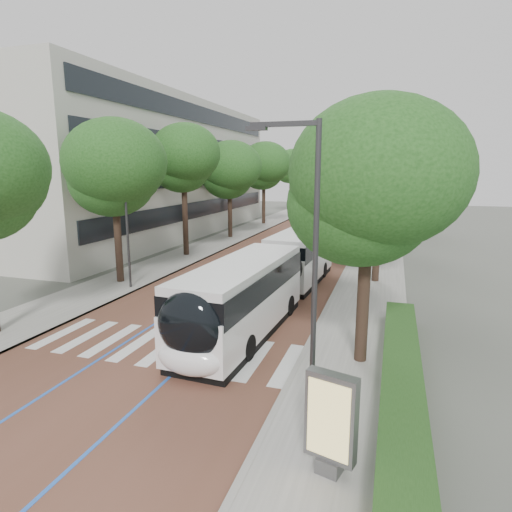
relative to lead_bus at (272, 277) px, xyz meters
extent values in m
plane|color=#51544C|center=(-2.88, -7.09, -1.63)|extent=(160.00, 160.00, 0.00)
cube|color=brown|center=(-2.88, 32.91, -1.62)|extent=(11.00, 140.00, 0.02)
cube|color=gray|center=(-10.38, 32.91, -1.57)|extent=(4.00, 140.00, 0.12)
cube|color=gray|center=(4.62, 32.91, -1.57)|extent=(4.00, 140.00, 0.12)
cube|color=gray|center=(-8.48, 32.91, -1.57)|extent=(0.20, 140.00, 0.14)
cube|color=gray|center=(2.72, 32.91, -1.57)|extent=(0.20, 140.00, 0.14)
cube|color=silver|center=(-7.68, -6.09, -1.60)|extent=(0.55, 3.60, 0.01)
cube|color=silver|center=(-6.43, -6.09, -1.60)|extent=(0.55, 3.60, 0.01)
cube|color=silver|center=(-5.18, -6.09, -1.60)|extent=(0.55, 3.60, 0.01)
cube|color=silver|center=(-3.93, -6.09, -1.60)|extent=(0.55, 3.60, 0.01)
cube|color=silver|center=(-2.68, -6.09, -1.60)|extent=(0.55, 3.60, 0.01)
cube|color=silver|center=(-1.43, -6.09, -1.60)|extent=(0.55, 3.60, 0.01)
cube|color=silver|center=(-0.18, -6.09, -1.60)|extent=(0.55, 3.60, 0.01)
cube|color=silver|center=(1.07, -6.09, -1.60)|extent=(0.55, 3.60, 0.01)
cube|color=silver|center=(2.32, -6.09, -1.60)|extent=(0.55, 3.60, 0.01)
cube|color=blue|center=(-4.48, 32.91, -1.60)|extent=(0.12, 126.00, 0.01)
cube|color=blue|center=(-1.28, 32.91, -1.60)|extent=(0.12, 126.00, 0.01)
cube|color=#B9B8AC|center=(-22.38, 20.91, 5.37)|extent=(18.00, 40.00, 14.00)
cube|color=black|center=(-13.33, 20.91, 1.37)|extent=(0.12, 38.00, 1.60)
cube|color=black|center=(-13.33, 20.91, 4.57)|extent=(0.12, 38.00, 1.60)
cube|color=black|center=(-13.33, 20.91, 7.77)|extent=(0.12, 38.00, 1.60)
cube|color=black|center=(-13.33, 20.91, 10.77)|extent=(0.12, 38.00, 1.60)
cube|color=#204618|center=(6.22, -7.09, -1.11)|extent=(1.20, 14.00, 0.80)
cylinder|color=#323335|center=(3.92, -10.09, 2.49)|extent=(0.14, 0.14, 8.00)
cube|color=#323335|center=(3.12, -10.09, 6.39)|extent=(1.70, 0.12, 0.12)
cube|color=#323335|center=(2.42, -10.09, 6.31)|extent=(0.50, 0.20, 0.10)
cylinder|color=#323335|center=(3.92, 14.91, 2.49)|extent=(0.14, 0.14, 8.00)
cube|color=#323335|center=(3.12, 14.91, 6.39)|extent=(1.70, 0.12, 0.12)
cube|color=#323335|center=(2.42, 14.91, 6.31)|extent=(0.50, 0.20, 0.10)
cylinder|color=#323335|center=(-8.98, 0.91, 2.49)|extent=(0.14, 0.14, 8.00)
cylinder|color=black|center=(-10.38, 1.91, 0.79)|extent=(0.44, 0.44, 4.83)
ellipsoid|color=#1B4616|center=(-10.38, 1.91, 5.18)|extent=(6.02, 6.02, 5.11)
cylinder|color=black|center=(-10.38, 10.91, 1.08)|extent=(0.44, 0.44, 5.41)
ellipsoid|color=#1B4616|center=(-10.38, 10.91, 6.00)|extent=(5.50, 5.50, 4.67)
cylinder|color=black|center=(-10.38, 20.91, 0.75)|extent=(0.44, 0.44, 4.75)
ellipsoid|color=#1B4616|center=(-10.38, 20.91, 5.06)|extent=(6.08, 6.08, 5.17)
cylinder|color=black|center=(-10.38, 32.91, 0.92)|extent=(0.44, 0.44, 5.10)
ellipsoid|color=#1B4616|center=(-10.38, 32.91, 5.56)|extent=(6.33, 6.33, 5.38)
cylinder|color=black|center=(-10.38, 47.91, 0.96)|extent=(0.44, 0.44, 5.18)
ellipsoid|color=#1B4616|center=(-10.38, 47.91, 5.67)|extent=(5.49, 5.49, 4.67)
cylinder|color=black|center=(4.82, -5.09, 0.60)|extent=(0.44, 0.44, 4.45)
ellipsoid|color=#1B4616|center=(4.82, -5.09, 4.65)|extent=(5.97, 5.97, 5.07)
cylinder|color=black|center=(4.82, 6.91, 0.35)|extent=(0.44, 0.44, 3.96)
ellipsoid|color=#1B4616|center=(4.82, 6.91, 3.96)|extent=(5.91, 5.91, 5.02)
cylinder|color=black|center=(4.82, 20.91, 0.37)|extent=(0.44, 0.44, 3.99)
ellipsoid|color=#1B4616|center=(4.82, 20.91, 3.99)|extent=(5.41, 5.41, 4.60)
cylinder|color=black|center=(4.82, 36.91, 0.77)|extent=(0.44, 0.44, 4.79)
ellipsoid|color=#1B4616|center=(4.82, 36.91, 5.12)|extent=(5.96, 5.96, 5.07)
cylinder|color=black|center=(0.07, 1.30, 0.15)|extent=(2.34, 1.02, 2.30)
cube|color=white|center=(-0.19, -3.83, -0.37)|extent=(2.97, 9.47, 1.82)
cube|color=black|center=(-0.19, -3.83, 0.77)|extent=(3.00, 9.29, 0.97)
cube|color=silver|center=(-0.19, -3.83, 1.42)|extent=(2.91, 9.29, 0.31)
cube|color=black|center=(-0.19, -3.83, -1.45)|extent=(2.90, 9.10, 0.35)
cube|color=white|center=(0.29, 5.61, -0.37)|extent=(2.89, 7.86, 1.82)
cube|color=black|center=(0.29, 5.61, 0.77)|extent=(2.92, 7.70, 0.97)
cube|color=silver|center=(0.29, 5.61, 1.42)|extent=(2.83, 7.70, 0.31)
cube|color=black|center=(0.29, 5.61, -1.45)|extent=(2.82, 7.55, 0.35)
ellipsoid|color=black|center=(-0.42, -8.35, 0.38)|extent=(2.40, 1.22, 2.28)
ellipsoid|color=white|center=(-0.43, -8.40, -0.76)|extent=(2.40, 1.12, 1.14)
cylinder|color=black|center=(-1.44, -6.05, -1.13)|extent=(0.35, 1.01, 1.00)
cylinder|color=black|center=(0.82, -6.16, -1.13)|extent=(0.35, 1.01, 1.00)
cylinder|color=black|center=(-0.76, 7.34, -1.13)|extent=(0.35, 1.01, 1.00)
cylinder|color=black|center=(1.50, 7.22, -1.13)|extent=(0.35, 1.01, 1.00)
cylinder|color=black|center=(-1.17, -0.69, -1.13)|extent=(0.35, 1.01, 1.00)
cylinder|color=black|center=(1.09, -0.81, -1.13)|extent=(0.35, 1.01, 1.00)
cube|color=white|center=(-0.41, 17.03, -0.37)|extent=(2.72, 12.04, 1.82)
cube|color=black|center=(-0.41, 17.03, 0.77)|extent=(2.75, 11.80, 0.97)
cube|color=silver|center=(-0.41, 17.03, 1.42)|extent=(2.66, 11.80, 0.31)
cube|color=black|center=(-0.41, 17.03, -1.45)|extent=(2.66, 11.56, 0.35)
ellipsoid|color=black|center=(-0.31, 11.18, 0.38)|extent=(2.37, 1.14, 2.28)
ellipsoid|color=white|center=(-0.30, 11.13, -0.76)|extent=(2.37, 1.04, 1.14)
cylinder|color=black|center=(-1.48, 13.41, -1.13)|extent=(0.32, 1.01, 1.00)
cylinder|color=black|center=(0.78, 13.45, -1.13)|extent=(0.32, 1.01, 1.00)
cylinder|color=black|center=(-1.61, 20.81, -1.13)|extent=(0.32, 1.01, 1.00)
cylinder|color=black|center=(0.65, 20.85, -1.13)|extent=(0.32, 1.01, 1.00)
cube|color=white|center=(-0.47, 29.43, -0.37)|extent=(2.74, 12.05, 1.82)
cube|color=black|center=(-0.47, 29.43, 0.77)|extent=(2.78, 11.81, 0.97)
cube|color=silver|center=(-0.47, 29.43, 1.42)|extent=(2.69, 11.81, 0.31)
cube|color=black|center=(-0.47, 29.43, -1.45)|extent=(2.68, 11.57, 0.35)
ellipsoid|color=black|center=(-0.36, 23.58, 0.38)|extent=(2.37, 1.15, 2.28)
ellipsoid|color=white|center=(-0.35, 23.53, -0.76)|extent=(2.37, 1.05, 1.14)
cylinder|color=black|center=(-1.53, 25.81, -1.13)|extent=(0.32, 1.01, 1.00)
cylinder|color=black|center=(0.73, 25.86, -1.13)|extent=(0.32, 1.01, 1.00)
cylinder|color=black|center=(-1.68, 33.21, -1.13)|extent=(0.32, 1.01, 1.00)
cylinder|color=black|center=(0.58, 33.25, -1.13)|extent=(0.32, 1.01, 1.00)
cube|color=white|center=(-0.42, 43.09, -0.37)|extent=(2.57, 12.02, 1.82)
cube|color=black|center=(-0.42, 43.09, 0.77)|extent=(2.61, 11.78, 0.97)
cube|color=silver|center=(-0.42, 43.09, 1.42)|extent=(2.52, 11.77, 0.31)
cube|color=black|center=(-0.42, 43.09, -1.45)|extent=(2.52, 11.53, 0.35)
ellipsoid|color=black|center=(-0.46, 37.24, 0.38)|extent=(2.36, 1.11, 2.28)
ellipsoid|color=white|center=(-0.46, 37.19, -0.76)|extent=(2.36, 1.01, 1.14)
cylinder|color=black|center=(-1.58, 39.50, -1.13)|extent=(0.31, 1.00, 1.00)
cylinder|color=black|center=(0.68, 39.48, -1.13)|extent=(0.31, 1.00, 1.00)
cylinder|color=black|center=(-1.53, 46.90, -1.13)|extent=(0.31, 1.00, 1.00)
cylinder|color=black|center=(0.73, 46.88, -1.13)|extent=(0.31, 1.00, 1.00)
cube|color=#59595B|center=(4.61, -11.42, -1.33)|extent=(0.65, 0.58, 0.36)
cube|color=#59595B|center=(4.61, -11.42, -0.10)|extent=(1.22, 0.62, 2.09)
cube|color=#DBC573|center=(4.56, -11.59, -0.10)|extent=(0.97, 0.29, 1.81)
camera|label=1|loc=(5.66, -20.20, 5.34)|focal=30.00mm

